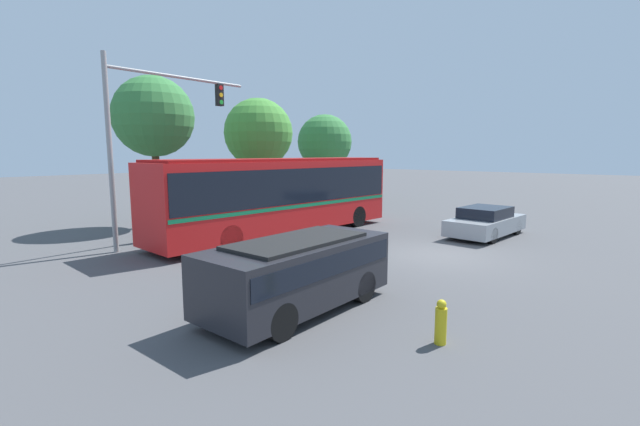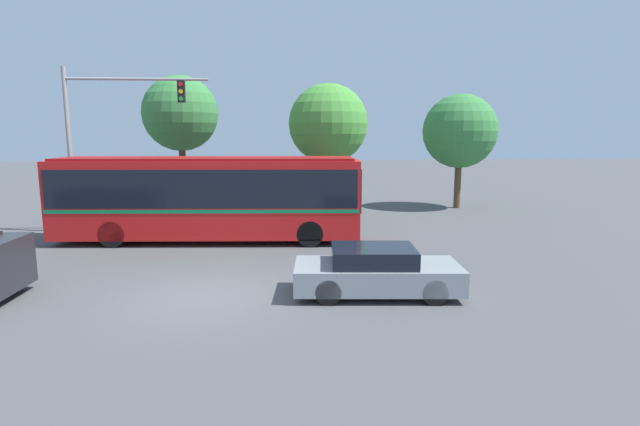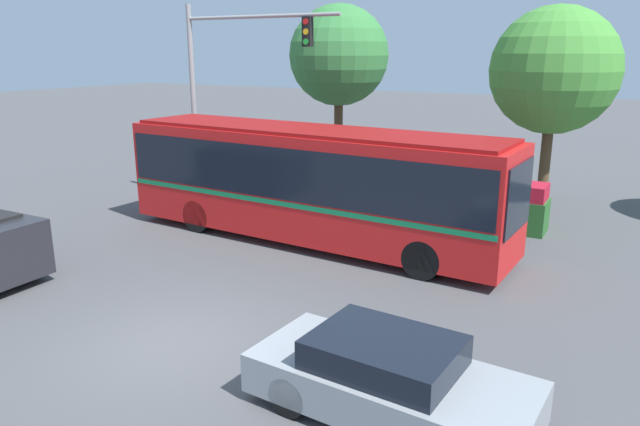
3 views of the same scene
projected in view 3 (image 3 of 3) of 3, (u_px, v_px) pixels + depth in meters
The scene contains 7 objects.
ground_plane at pixel (171, 345), 11.30m from camera, with size 140.00×140.00×0.00m, color #4C4C4F.
city_bus at pixel (310, 178), 17.03m from camera, with size 11.93×3.18×3.32m.
sedan_foreground at pixel (389, 380), 8.96m from camera, with size 4.44×2.14×1.28m.
traffic_light_pole at pixel (225, 76), 20.37m from camera, with size 6.02×0.24×6.99m.
flowering_hedge at pixel (443, 198), 19.43m from camera, with size 6.52×1.15×1.51m.
street_tree_left at pixel (339, 56), 22.34m from camera, with size 3.77×3.77×7.14m.
street_tree_centre at pixel (554, 71), 19.85m from camera, with size 4.26×4.26×6.92m.
Camera 3 is at (7.46, -7.55, 5.43)m, focal length 33.21 mm.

